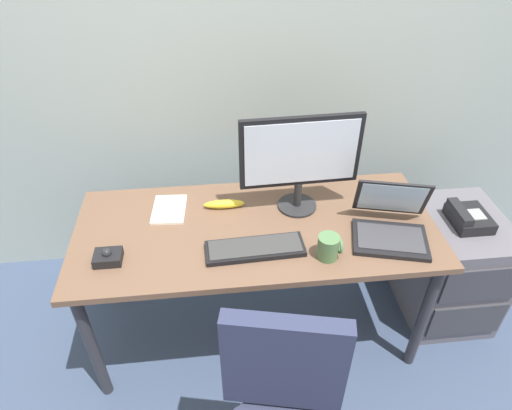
{
  "coord_description": "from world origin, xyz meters",
  "views": [
    {
      "loc": [
        -0.16,
        -1.5,
        2.0
      ],
      "look_at": [
        0.0,
        0.0,
        0.83
      ],
      "focal_mm": 31.47,
      "sensor_mm": 36.0,
      "label": 1
    }
  ],
  "objects_px": {
    "file_cabinet": "(449,265)",
    "banana": "(224,204)",
    "laptop": "(391,224)",
    "coffee_mug": "(329,247)",
    "paper_notepad": "(169,209)",
    "keyboard": "(255,248)",
    "desk_phone": "(468,217)",
    "monitor_main": "(300,157)",
    "trackball_mouse": "(108,257)"
  },
  "relations": [
    {
      "from": "file_cabinet",
      "to": "banana",
      "type": "xyz_separation_m",
      "value": [
        -1.16,
        0.11,
        0.42
      ]
    },
    {
      "from": "laptop",
      "to": "coffee_mug",
      "type": "height_order",
      "value": "laptop"
    },
    {
      "from": "file_cabinet",
      "to": "paper_notepad",
      "type": "distance_m",
      "value": 1.48
    },
    {
      "from": "coffee_mug",
      "to": "keyboard",
      "type": "bearing_deg",
      "value": 167.33
    },
    {
      "from": "desk_phone",
      "to": "paper_notepad",
      "type": "height_order",
      "value": "paper_notepad"
    },
    {
      "from": "coffee_mug",
      "to": "banana",
      "type": "distance_m",
      "value": 0.55
    },
    {
      "from": "desk_phone",
      "to": "monitor_main",
      "type": "bearing_deg",
      "value": 173.58
    },
    {
      "from": "file_cabinet",
      "to": "coffee_mug",
      "type": "relative_size",
      "value": 5.85
    },
    {
      "from": "keyboard",
      "to": "banana",
      "type": "height_order",
      "value": "banana"
    },
    {
      "from": "monitor_main",
      "to": "coffee_mug",
      "type": "bearing_deg",
      "value": -79.24
    },
    {
      "from": "coffee_mug",
      "to": "trackball_mouse",
      "type": "bearing_deg",
      "value": 175.53
    },
    {
      "from": "file_cabinet",
      "to": "laptop",
      "type": "xyz_separation_m",
      "value": [
        -0.46,
        -0.15,
        0.46
      ]
    },
    {
      "from": "file_cabinet",
      "to": "trackball_mouse",
      "type": "relative_size",
      "value": 5.55
    },
    {
      "from": "paper_notepad",
      "to": "coffee_mug",
      "type": "bearing_deg",
      "value": -29.81
    },
    {
      "from": "desk_phone",
      "to": "paper_notepad",
      "type": "relative_size",
      "value": 0.96
    },
    {
      "from": "laptop",
      "to": "trackball_mouse",
      "type": "relative_size",
      "value": 3.42
    },
    {
      "from": "desk_phone",
      "to": "monitor_main",
      "type": "relative_size",
      "value": 0.38
    },
    {
      "from": "paper_notepad",
      "to": "banana",
      "type": "xyz_separation_m",
      "value": [
        0.25,
        -0.01,
        0.01
      ]
    },
    {
      "from": "paper_notepad",
      "to": "banana",
      "type": "height_order",
      "value": "banana"
    },
    {
      "from": "monitor_main",
      "to": "keyboard",
      "type": "bearing_deg",
      "value": -129.47
    },
    {
      "from": "laptop",
      "to": "banana",
      "type": "bearing_deg",
      "value": 159.78
    },
    {
      "from": "desk_phone",
      "to": "banana",
      "type": "bearing_deg",
      "value": 173.95
    },
    {
      "from": "desk_phone",
      "to": "coffee_mug",
      "type": "distance_m",
      "value": 0.8
    },
    {
      "from": "desk_phone",
      "to": "monitor_main",
      "type": "height_order",
      "value": "monitor_main"
    },
    {
      "from": "laptop",
      "to": "file_cabinet",
      "type": "bearing_deg",
      "value": 18.33
    },
    {
      "from": "desk_phone",
      "to": "paper_notepad",
      "type": "distance_m",
      "value": 1.42
    },
    {
      "from": "file_cabinet",
      "to": "coffee_mug",
      "type": "height_order",
      "value": "coffee_mug"
    },
    {
      "from": "desk_phone",
      "to": "banana",
      "type": "xyz_separation_m",
      "value": [
        -1.15,
        0.12,
        0.08
      ]
    },
    {
      "from": "file_cabinet",
      "to": "paper_notepad",
      "type": "xyz_separation_m",
      "value": [
        -1.42,
        0.11,
        0.41
      ]
    },
    {
      "from": "file_cabinet",
      "to": "trackball_mouse",
      "type": "bearing_deg",
      "value": -173.18
    },
    {
      "from": "banana",
      "to": "monitor_main",
      "type": "bearing_deg",
      "value": -5.14
    },
    {
      "from": "desk_phone",
      "to": "laptop",
      "type": "height_order",
      "value": "laptop"
    },
    {
      "from": "keyboard",
      "to": "laptop",
      "type": "height_order",
      "value": "laptop"
    },
    {
      "from": "monitor_main",
      "to": "paper_notepad",
      "type": "distance_m",
      "value": 0.65
    },
    {
      "from": "desk_phone",
      "to": "trackball_mouse",
      "type": "height_order",
      "value": "trackball_mouse"
    },
    {
      "from": "monitor_main",
      "to": "trackball_mouse",
      "type": "bearing_deg",
      "value": -161.71
    },
    {
      "from": "monitor_main",
      "to": "paper_notepad",
      "type": "bearing_deg",
      "value": 176.51
    },
    {
      "from": "monitor_main",
      "to": "paper_notepad",
      "type": "relative_size",
      "value": 2.56
    },
    {
      "from": "keyboard",
      "to": "paper_notepad",
      "type": "height_order",
      "value": "keyboard"
    },
    {
      "from": "trackball_mouse",
      "to": "paper_notepad",
      "type": "distance_m",
      "value": 0.38
    },
    {
      "from": "laptop",
      "to": "paper_notepad",
      "type": "distance_m",
      "value": 0.99
    },
    {
      "from": "monitor_main",
      "to": "trackball_mouse",
      "type": "relative_size",
      "value": 4.84
    },
    {
      "from": "coffee_mug",
      "to": "banana",
      "type": "xyz_separation_m",
      "value": [
        -0.4,
        0.37,
        -0.03
      ]
    },
    {
      "from": "coffee_mug",
      "to": "paper_notepad",
      "type": "height_order",
      "value": "coffee_mug"
    },
    {
      "from": "keyboard",
      "to": "coffee_mug",
      "type": "bearing_deg",
      "value": -12.67
    },
    {
      "from": "monitor_main",
      "to": "desk_phone",
      "type": "bearing_deg",
      "value": -6.42
    },
    {
      "from": "keyboard",
      "to": "paper_notepad",
      "type": "relative_size",
      "value": 2.0
    },
    {
      "from": "keyboard",
      "to": "monitor_main",
      "type": "bearing_deg",
      "value": 50.53
    },
    {
      "from": "keyboard",
      "to": "trackball_mouse",
      "type": "xyz_separation_m",
      "value": [
        -0.6,
        0.0,
        0.01
      ]
    },
    {
      "from": "trackball_mouse",
      "to": "desk_phone",
      "type": "bearing_deg",
      "value": 6.28
    }
  ]
}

